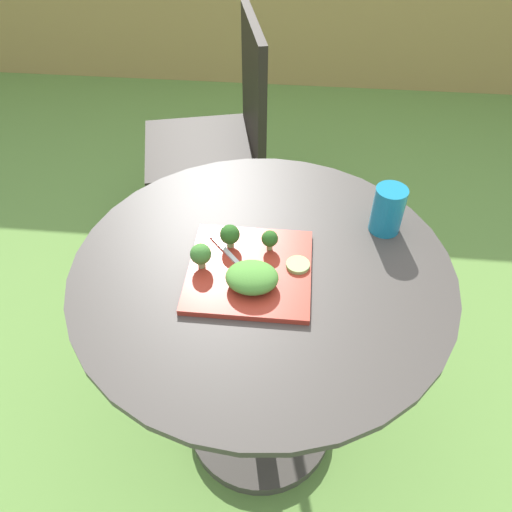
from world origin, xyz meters
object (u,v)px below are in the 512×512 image
patio_chair (225,125)px  drinking_glass (387,212)px  salad_plate (250,270)px  fork (234,259)px

patio_chair → drinking_glass: 0.94m
patio_chair → salad_plate: 0.98m
drinking_glass → salad_plate: bearing=-150.0°
patio_chair → drinking_glass: patio_chair is taller
salad_plate → patio_chair: bearing=101.7°
salad_plate → drinking_glass: size_ratio=2.29×
salad_plate → fork: 0.04m
drinking_glass → fork: 0.37m
patio_chair → fork: bearing=-80.2°
patio_chair → fork: 0.96m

